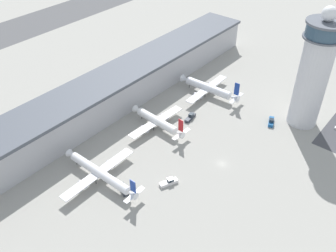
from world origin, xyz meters
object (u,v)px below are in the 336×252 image
Objects in this scene: service_truck_fuel at (190,117)px; airplane_gate_charlie at (208,88)px; airplane_gate_bravo at (157,121)px; service_truck_catering at (271,122)px; airplane_gate_alpha at (100,173)px; control_tower at (314,73)px; service_truck_water at (169,182)px; service_truck_baggage at (124,189)px.

airplane_gate_charlie is at bearing 13.80° from service_truck_fuel.
airplane_gate_bravo is 4.24× the size of service_truck_catering.
airplane_gate_bravo is 57.76m from service_truck_catering.
airplane_gate_alpha is 90.18m from service_truck_catering.
control_tower is at bearing -44.42° from service_truck_catering.
control_tower reaches higher than service_truck_fuel.
airplane_gate_alpha is at bearing 177.53° from service_truck_fuel.
service_truck_fuel is (-22.88, 33.99, -0.11)m from service_truck_catering.
service_truck_fuel is (59.50, -2.56, -3.31)m from airplane_gate_alpha.
service_truck_fuel reaches higher than service_truck_water.
airplane_gate_charlie is (-9.33, 51.14, -24.01)m from control_tower.
airplane_gate_charlie is 4.37× the size of service_truck_fuel.
service_truck_baggage is (-91.75, 35.93, -27.44)m from control_tower.
service_truck_catering is at bearing 135.58° from control_tower.
control_tower is 1.75× the size of airplane_gate_bravo.
service_truck_fuel is at bearing 127.18° from control_tower.
service_truck_fuel is (-34.16, 45.04, -27.38)m from control_tower.
airplane_gate_bravo is (-50.76, 53.10, -24.36)m from control_tower.
airplane_gate_bravo reaches higher than airplane_gate_alpha.
service_truck_water is at bearing -38.43° from service_truck_baggage.
airplane_gate_bravo is 44.54m from service_truck_baggage.
airplane_gate_bravo reaches higher than service_truck_catering.
service_truck_water is (14.80, -11.74, 0.04)m from service_truck_baggage.
service_truck_baggage is at bearing 162.82° from service_truck_catering.
service_truck_catering is at bearing -56.05° from service_truck_fuel.
control_tower reaches higher than airplane_gate_bravo.
service_truck_fuel is at bearing 8.99° from service_truck_baggage.
control_tower is 31.51m from service_truck_catering.
control_tower is 7.43× the size of service_truck_catering.
airplane_gate_alpha is at bearing -172.70° from airplane_gate_bravo.
airplane_gate_bravo is at bearing 22.73° from service_truck_baggage.
service_truck_catering is 1.11× the size of service_truck_baggage.
service_truck_water is (16.71, -23.41, -3.33)m from airplane_gate_alpha.
service_truck_catering is at bearing -23.93° from airplane_gate_alpha.
airplane_gate_alpha is 4.91× the size of service_truck_water.
airplane_gate_charlie is 83.88m from service_truck_baggage.
service_truck_water is (-26.19, -28.91, -3.04)m from airplane_gate_bravo.
service_truck_baggage is (-57.59, -9.11, -0.06)m from service_truck_fuel.
airplane_gate_alpha is 28.96m from service_truck_water.
service_truck_fuel is at bearing -166.20° from airplane_gate_charlie.
service_truck_water is at bearing 168.69° from service_truck_catering.
airplane_gate_charlie is at bearing 2.40° from airplane_gate_alpha.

